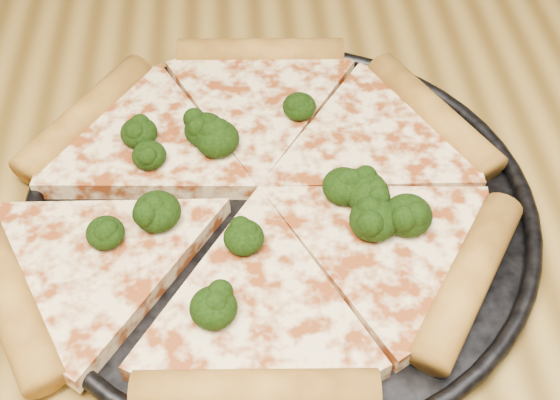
{
  "coord_description": "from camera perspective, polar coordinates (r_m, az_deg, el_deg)",
  "views": [
    {
      "loc": [
        0.06,
        -0.29,
        1.16
      ],
      "look_at": [
        0.08,
        0.06,
        0.77
      ],
      "focal_mm": 46.72,
      "sensor_mm": 36.0,
      "label": 1
    }
  ],
  "objects": [
    {
      "name": "dining_table",
      "position": [
        0.58,
        -7.94,
        -11.95
      ],
      "size": [
        1.2,
        0.9,
        0.75
      ],
      "color": "olive",
      "rests_on": "ground"
    },
    {
      "name": "pizza_pan",
      "position": [
        0.53,
        0.0,
        -0.58
      ],
      "size": [
        0.37,
        0.37,
        0.02
      ],
      "color": "black",
      "rests_on": "dining_table"
    },
    {
      "name": "pizza",
      "position": [
        0.53,
        -2.07,
        0.71
      ],
      "size": [
        0.4,
        0.36,
        0.03
      ],
      "rotation": [
        0.0,
        0.0,
        -0.06
      ],
      "color": "#F7D797",
      "rests_on": "pizza_pan"
    },
    {
      "name": "broccoli_florets",
      "position": [
        0.52,
        -0.97,
        0.89
      ],
      "size": [
        0.24,
        0.21,
        0.03
      ],
      "color": "black",
      "rests_on": "pizza"
    }
  ]
}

